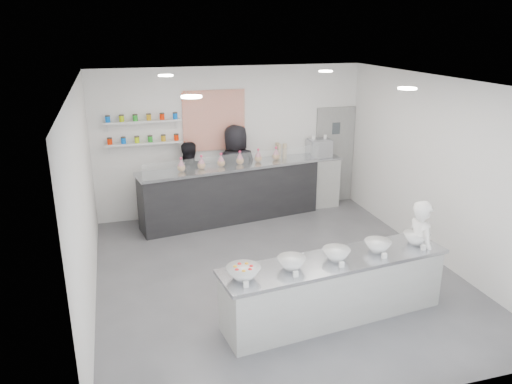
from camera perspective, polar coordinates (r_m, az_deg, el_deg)
The scene contains 26 objects.
floor at distance 8.03m, azimuth 2.38°, elevation -9.36°, with size 6.00×6.00×0.00m, color #515156.
ceiling at distance 7.13m, azimuth 2.71°, elevation 12.45°, with size 6.00×6.00×0.00m, color white.
back_wall at distance 10.23m, azimuth -2.85°, elevation 5.81°, with size 5.50×5.50×0.00m, color white.
left_wall at distance 7.10m, azimuth -19.02°, elevation -1.04°, with size 6.00×6.00×0.00m, color white.
right_wall at distance 8.69m, azimuth 20.00°, elevation 2.37°, with size 6.00×6.00×0.00m, color white.
back_door at distance 11.05m, azimuth 8.93°, elevation 4.17°, with size 0.88×0.04×2.10m, color gray.
pattern_panel at distance 10.04m, azimuth -4.82°, elevation 8.14°, with size 1.25×0.03×1.20m, color #E5431D.
jar_shelf_lower at distance 9.87m, azimuth -12.70°, elevation 5.49°, with size 1.45×0.22×0.04m, color silver.
jar_shelf_upper at distance 9.78m, azimuth -12.87°, elevation 7.88°, with size 1.45×0.22×0.04m, color silver.
preserve_jars at distance 9.79m, azimuth -12.80°, elevation 7.06°, with size 1.45×0.10×0.56m, color #FB2700, non-canonical shape.
downlight_0 at distance 5.83m, azimuth -7.39°, elevation 10.75°, with size 0.24×0.24×0.02m, color white.
downlight_1 at distance 6.84m, azimuth 16.91°, elevation 11.26°, with size 0.24×0.24×0.02m, color white.
downlight_2 at distance 8.40m, azimuth -10.29°, elevation 12.97°, with size 0.24×0.24×0.02m, color white.
downlight_3 at distance 9.13m, azimuth 7.96°, elevation 13.51°, with size 0.24×0.24×0.02m, color white.
prep_counter at distance 6.84m, azimuth 8.95°, elevation -10.83°, with size 3.14×0.71×0.86m, color #A5A5A0.
back_bar at distance 9.97m, azimuth -2.86°, elevation -0.11°, with size 3.67×0.67×1.14m, color black.
sneeze_guard at distance 9.47m, azimuth -2.19°, elevation 3.48°, with size 3.62×0.02×0.31m, color white.
espresso_ledge at distance 10.73m, azimuth 5.59°, elevation 1.06°, with size 1.47×0.47×1.09m, color #A5A5A0.
espresso_machine at distance 10.65m, azimuth 7.21°, elevation 4.96°, with size 0.49×0.34×0.38m, color #93969E.
cup_stacks at distance 10.35m, azimuth 2.87°, elevation 4.62°, with size 0.24×0.24×0.35m, color tan, non-canonical shape.
prep_bowls at distance 6.61m, azimuth 9.16°, elevation -7.04°, with size 2.97×0.47×0.15m, color white, non-canonical shape.
label_cards at distance 6.20m, azimuth 10.61°, elevation -9.32°, with size 2.66×0.04×0.07m, color white, non-canonical shape.
cookie_bags at distance 9.76m, azimuth -2.93°, elevation 3.82°, with size 2.15×0.15×0.27m, color #CE6A86, non-canonical shape.
woman_prep at distance 7.42m, azimuth 18.20°, elevation -6.38°, with size 0.54×0.36×1.49m, color white.
staff_left at distance 9.99m, azimuth -7.79°, elevation 1.18°, with size 0.78×0.61×1.60m, color black.
staff_right at distance 10.12m, azimuth -2.29°, elevation 2.42°, with size 0.92×0.60×1.89m, color black.
Camera 1 is at (-2.29, -6.71, 3.76)m, focal length 35.00 mm.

